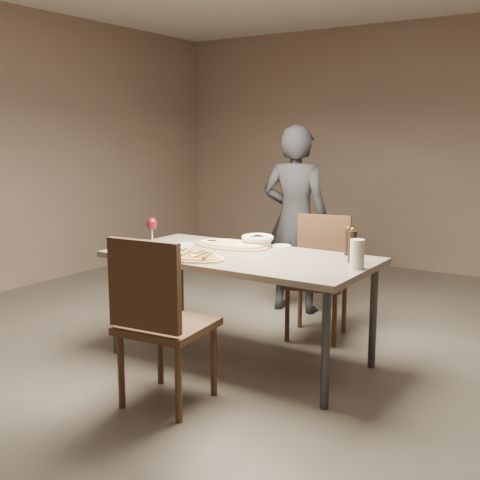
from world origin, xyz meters
The scene contains 14 objects.
room centered at (0.00, 0.00, 1.40)m, with size 7.00×7.00×7.00m.
dining_table centered at (0.00, 0.00, 0.69)m, with size 1.80×0.90×0.75m.
zucchini_pizza centered at (-0.26, -0.28, 0.77)m, with size 0.60×0.33×0.05m.
ham_pizza centered at (-0.21, 0.20, 0.77)m, with size 0.57×0.32×0.04m.
bread_basket centered at (-0.06, 0.32, 0.80)m, with size 0.23×0.23×0.08m.
oil_dish centered at (0.11, 0.38, 0.76)m, with size 0.14×0.14×0.02m.
pepper_mill_left centered at (0.74, 0.16, 0.86)m, with size 0.06×0.06×0.23m.
pepper_mill_right centered at (0.62, 0.38, 0.84)m, with size 0.05×0.05×0.19m.
carafe centered at (0.83, 0.03, 0.84)m, with size 0.09×0.09×0.18m.
wine_glass centered at (-0.83, 0.05, 0.88)m, with size 0.08×0.08×0.19m.
side_plate centered at (-0.54, 0.06, 0.76)m, with size 0.16×0.16×0.01m.
chair_near centered at (0.02, -0.88, 0.56)m, with size 0.52×0.52×1.00m.
chair_far centered at (0.21, 0.81, 0.52)m, with size 0.52×0.52×0.93m.
diner centered at (-0.26, 1.28, 0.82)m, with size 0.60×0.39×1.64m, color black.
Camera 1 is at (2.18, -3.35, 1.55)m, focal length 45.00 mm.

